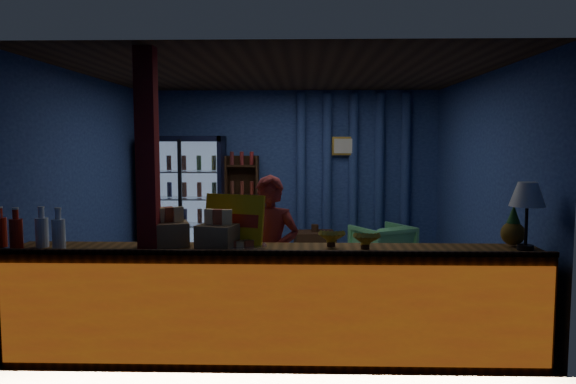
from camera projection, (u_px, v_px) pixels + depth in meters
The scene contains 19 objects.
ground at pixel (283, 296), 6.63m from camera, with size 4.60×4.60×0.00m, color #515154.
room_walls at pixel (283, 164), 6.48m from camera, with size 4.60×4.60×4.60m.
counter at pixel (275, 305), 4.69m from camera, with size 4.40×0.57×0.99m.
support_post at pixel (149, 206), 4.65m from camera, with size 0.16×0.16×2.60m, color maroon.
beverage_cooler at pixel (186, 200), 8.49m from camera, with size 1.20×0.62×1.90m.
bottle_shelf at pixel (243, 208), 8.62m from camera, with size 0.50×0.28×1.60m.
curtain_folds at pixel (353, 175), 8.61m from camera, with size 1.74×0.14×2.50m.
framed_picture at pixel (344, 146), 8.53m from camera, with size 0.36×0.04×0.28m.
shopkeeper at pixel (270, 256), 5.26m from camera, with size 0.55×0.36×1.52m, color maroon.
green_chair at pixel (382, 248), 7.88m from camera, with size 0.71×0.73×0.66m, color #5CB972.
side_table at pixel (315, 249), 8.13m from camera, with size 0.62×0.48×0.62m.
yellow_sign at pixel (234, 220), 4.78m from camera, with size 0.55×0.29×0.43m.
soda_bottles at pixel (29, 231), 4.67m from camera, with size 0.64×0.19×0.34m.
snack_box_left at pixel (217, 235), 4.65m from camera, with size 0.36×0.33×0.32m.
snack_box_centre at pixel (169, 232), 4.76m from camera, with size 0.38×0.35×0.33m.
pastry_tray at pixel (243, 245), 4.70m from camera, with size 0.41×0.41×0.07m.
banana_bunches at pixel (348, 238), 4.64m from camera, with size 0.52×0.30×0.17m.
table_lamp at pixel (527, 197), 4.54m from camera, with size 0.28×0.28×0.56m.
pineapple at pixel (513, 230), 4.73m from camera, with size 0.20×0.20×0.34m.
Camera 1 is at (0.23, -6.48, 1.86)m, focal length 35.00 mm.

